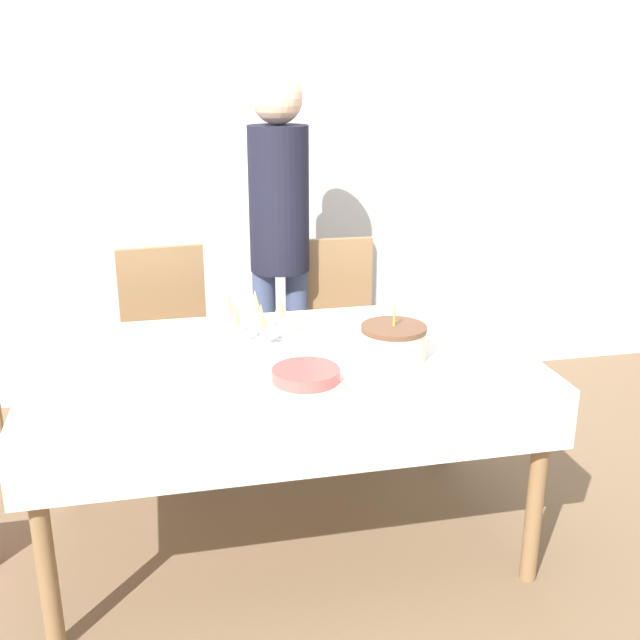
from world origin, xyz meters
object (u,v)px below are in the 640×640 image
Objects in this scene: person_standing at (279,225)px; plate_stack_main at (306,375)px; birthday_cake at (393,343)px; plate_stack_dessert at (315,351)px; dining_chair_far_right at (335,331)px; dining_chair_far_left at (168,344)px; champagne_tray at (252,323)px.

plate_stack_main is at bearing -95.27° from person_standing.
birthday_cake reaches higher than plate_stack_dessert.
dining_chair_far_left is at bearing -179.98° from dining_chair_far_right.
birthday_cake is at bearing -17.57° from plate_stack_dessert.
plate_stack_dessert is (0.08, 0.21, 0.00)m from plate_stack_main.
champagne_tray reaches higher than plate_stack_dessert.
dining_chair_far_right is 0.88m from champagne_tray.
person_standing is at bearing 162.42° from dining_chair_far_right.
birthday_cake is 0.28m from plate_stack_dessert.
dining_chair_far_right is 0.58m from person_standing.
dining_chair_far_left is 4.16× the size of birthday_cake.
dining_chair_far_right is 0.56× the size of person_standing.
champagne_tray is at bearing -126.08° from dining_chair_far_right.
dining_chair_far_left is 4.28× the size of plate_stack_main.
person_standing reaches higher than birthday_cake.
champagne_tray is 1.95× the size of plate_stack_dessert.
plate_stack_main is 0.22m from plate_stack_dessert.
champagne_tray is 0.43m from plate_stack_main.
champagne_tray is at bearing 107.53° from plate_stack_main.
person_standing is (0.11, 1.15, 0.28)m from plate_stack_main.
dining_chair_far_right is (0.80, 0.00, 0.00)m from dining_chair_far_left.
birthday_cake is 1.44× the size of plate_stack_dessert.
birthday_cake is at bearing -77.05° from person_standing.
plate_stack_main is at bearing -67.63° from dining_chair_far_left.
dining_chair_far_right is 5.97× the size of plate_stack_dessert.
plate_stack_main is (-0.36, -1.07, 0.24)m from dining_chair_far_right.
dining_chair_far_left is 1.27m from birthday_cake.
person_standing is at bearing 88.14° from plate_stack_dessert.
dining_chair_far_left is 1.04m from plate_stack_dessert.
plate_stack_dessert is at bearing 69.85° from plate_stack_main.
birthday_cake reaches higher than champagne_tray.
plate_stack_main is 0.13× the size of person_standing.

